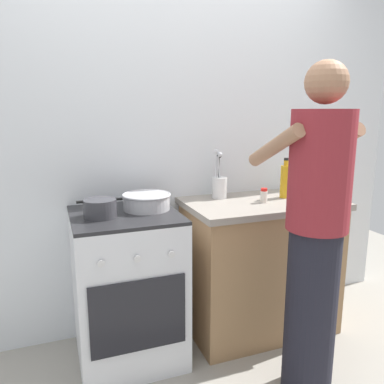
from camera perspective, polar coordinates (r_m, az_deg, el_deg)
name	(u,v)px	position (r m, az deg, el deg)	size (l,w,h in m)	color
ground	(191,355)	(2.55, -0.12, -23.17)	(6.00, 6.00, 0.00)	gray
back_wall	(193,144)	(2.64, 0.16, 7.16)	(3.20, 0.10, 2.50)	silver
countertop	(260,265)	(2.67, 10.06, -10.67)	(1.00, 0.60, 0.90)	#99724C
stove_range	(127,286)	(2.37, -9.61, -13.71)	(0.60, 0.62, 0.90)	silver
pot	(100,208)	(2.15, -13.55, -2.38)	(0.25, 0.18, 0.10)	#38383D
mixing_bowl	(147,201)	(2.27, -6.79, -1.31)	(0.29, 0.29, 0.10)	#B7B7BC
utensil_crock	(219,185)	(2.56, 4.12, 1.09)	(0.10, 0.10, 0.33)	silver
spice_bottle	(264,196)	(2.47, 10.67, -0.52)	(0.04, 0.04, 0.09)	silver
oil_bottle	(285,181)	(2.63, 13.72, 1.62)	(0.06, 0.06, 0.27)	gold
person	(315,236)	(2.01, 17.87, -6.33)	(0.41, 0.50, 1.70)	black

